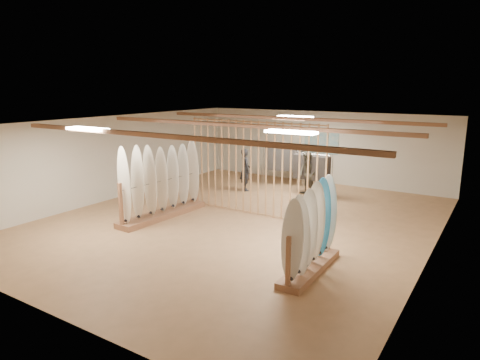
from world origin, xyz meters
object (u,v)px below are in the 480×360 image
Objects in this scene: rack_right at (311,243)px; clothing_rack_b at (312,167)px; shopper_b at (307,171)px; clothing_rack_a at (284,158)px; shopper_a at (245,167)px; rack_left at (162,192)px.

clothing_rack_b is at bearing 111.98° from rack_right.
shopper_b reaches higher than clothing_rack_b.
rack_right is at bearing -33.29° from shopper_b.
shopper_b is at bearing -51.65° from clothing_rack_a.
clothing_rack_a is at bearing -77.95° from shopper_a.
clothing_rack_b is 2.40m from shopper_a.
shopper_b is at bearing 63.96° from rack_left.
rack_right reaches higher than clothing_rack_b.
rack_right is at bearing -9.77° from rack_left.
shopper_a is (-0.83, -1.47, -0.19)m from clothing_rack_a.
clothing_rack_b is at bearing 64.45° from rack_left.
rack_left reaches higher than clothing_rack_b.
clothing_rack_b is 0.24m from shopper_b.
rack_left is 5.29m from rack_right.
rack_right is 1.51× the size of clothing_rack_b.
rack_left is 1.78× the size of shopper_b.
clothing_rack_a is 1.67m from clothing_rack_b.
shopper_b is (2.57, 4.55, 0.13)m from rack_left.
clothing_rack_a is 0.94× the size of shopper_b.
rack_left is at bearing 165.88° from rack_right.
rack_left reaches higher than rack_right.
rack_right is 7.86m from clothing_rack_a.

